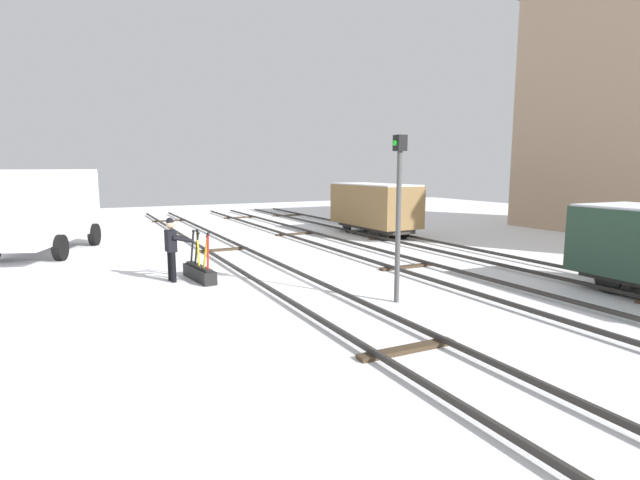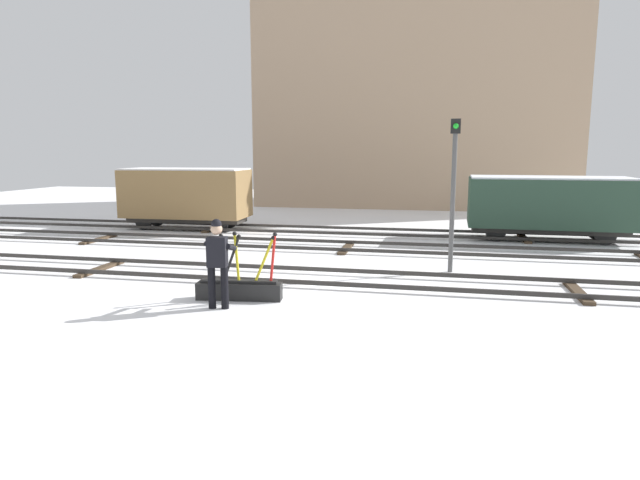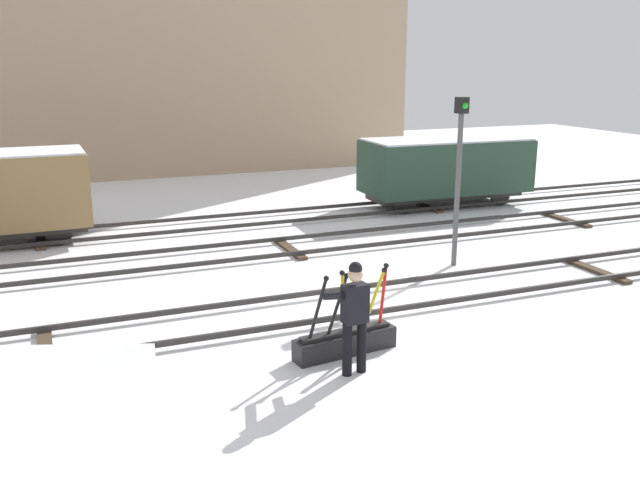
# 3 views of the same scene
# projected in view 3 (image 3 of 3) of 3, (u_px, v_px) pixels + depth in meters

# --- Properties ---
(ground_plane) EXTENTS (60.00, 60.00, 0.00)m
(ground_plane) POSITION_uv_depth(u_px,v_px,m) (363.00, 305.00, 13.56)
(ground_plane) COLOR white
(track_main_line) EXTENTS (44.00, 1.94, 0.18)m
(track_main_line) POSITION_uv_depth(u_px,v_px,m) (364.00, 300.00, 13.53)
(track_main_line) COLOR #2D2B28
(track_main_line) RESTS_ON ground_plane
(track_siding_near) EXTENTS (44.00, 1.94, 0.18)m
(track_siding_near) POSITION_uv_depth(u_px,v_px,m) (290.00, 246.00, 17.42)
(track_siding_near) COLOR #2D2B28
(track_siding_near) RESTS_ON ground_plane
(track_siding_far) EXTENTS (44.00, 1.94, 0.18)m
(track_siding_far) POSITION_uv_depth(u_px,v_px,m) (253.00, 219.00, 20.37)
(track_siding_far) COLOR #2D2B28
(track_siding_far) RESTS_ON ground_plane
(switch_lever_frame) EXTENTS (1.83, 0.58, 1.45)m
(switch_lever_frame) POSITION_uv_depth(u_px,v_px,m) (346.00, 339.00, 11.28)
(switch_lever_frame) COLOR black
(switch_lever_frame) RESTS_ON ground_plane
(rail_worker) EXTENTS (0.60, 0.73, 1.80)m
(rail_worker) POSITION_uv_depth(u_px,v_px,m) (354.00, 311.00, 10.40)
(rail_worker) COLOR black
(rail_worker) RESTS_ON ground_plane
(signal_post) EXTENTS (0.24, 0.32, 3.90)m
(signal_post) POSITION_uv_depth(u_px,v_px,m) (459.00, 165.00, 15.61)
(signal_post) COLOR #4C4C4C
(signal_post) RESTS_ON ground_plane
(apartment_building) EXTENTS (17.58, 6.93, 12.24)m
(apartment_building) POSITION_uv_depth(u_px,v_px,m) (199.00, 26.00, 30.45)
(apartment_building) COLOR tan
(apartment_building) RESTS_ON ground_plane
(freight_car_back_track) EXTENTS (5.44, 2.44, 2.22)m
(freight_car_back_track) POSITION_uv_depth(u_px,v_px,m) (446.00, 167.00, 22.45)
(freight_car_back_track) COLOR #2D2B28
(freight_car_back_track) RESTS_ON ground_plane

